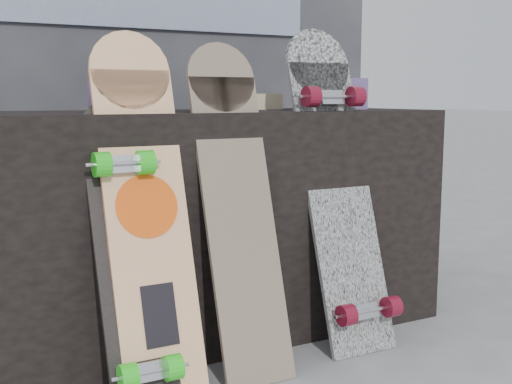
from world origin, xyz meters
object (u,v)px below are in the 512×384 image
vendor_table (217,221)px  longboard_celtic (237,198)px  longboard_geisha (145,201)px  skateboard_dark (130,247)px  longboard_cascadia (338,180)px

vendor_table → longboard_celtic: 0.38m
longboard_geisha → longboard_celtic: (0.29, -0.01, -0.01)m
skateboard_dark → longboard_geisha: bearing=32.2°
vendor_table → longboard_geisha: longboard_geisha is taller
vendor_table → longboard_geisha: 0.53m
vendor_table → longboard_geisha: bearing=-138.1°
longboard_celtic → skateboard_dark: bearing=-174.8°
longboard_celtic → longboard_cascadia: (0.42, 0.05, 0.02)m
longboard_geisha → longboard_celtic: size_ratio=1.02×
vendor_table → longboard_celtic: size_ratio=1.57×
vendor_table → longboard_cascadia: bearing=-42.0°
vendor_table → longboard_celtic: (-0.09, -0.35, 0.14)m
longboard_cascadia → longboard_geisha: bearing=-176.3°
skateboard_dark → vendor_table: bearing=40.7°
longboard_cascadia → vendor_table: bearing=138.0°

